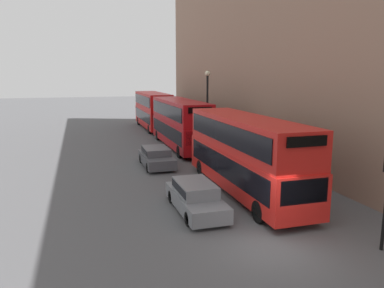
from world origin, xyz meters
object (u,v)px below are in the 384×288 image
object	(u,v)px
bus_leading	(245,151)
car_hatchback	(156,156)
bus_third_in_queue	(153,109)
car_dark_sedan	(195,196)
bus_second_in_queue	(180,121)
pedestrian	(173,121)

from	to	relation	value
bus_leading	car_hatchback	bearing A→B (deg)	115.03
bus_third_in_queue	car_dark_sedan	xyz separation A→B (m)	(-3.40, -27.84, -1.59)
bus_second_in_queue	pedestrian	world-z (taller)	bus_second_in_queue
car_hatchback	car_dark_sedan	bearing A→B (deg)	-90.00
bus_leading	pedestrian	distance (m)	26.00
car_dark_sedan	car_hatchback	bearing A→B (deg)	90.00
car_dark_sedan	car_hatchback	xyz separation A→B (m)	(0.00, 9.23, -0.04)
car_hatchback	bus_second_in_queue	bearing A→B (deg)	61.33
bus_leading	car_dark_sedan	xyz separation A→B (m)	(-3.40, -1.95, -1.56)
car_dark_sedan	car_hatchback	size ratio (longest dim) A/B	1.07
bus_leading	bus_second_in_queue	distance (m)	13.50
pedestrian	car_hatchback	bearing A→B (deg)	-107.35
bus_second_in_queue	car_hatchback	size ratio (longest dim) A/B	2.57
bus_third_in_queue	car_hatchback	world-z (taller)	bus_third_in_queue
bus_third_in_queue	pedestrian	xyz separation A→B (m)	(2.40, -0.05, -1.54)
bus_second_in_queue	car_dark_sedan	xyz separation A→B (m)	(-3.40, -15.45, -1.57)
bus_third_in_queue	car_hatchback	distance (m)	18.99
bus_third_in_queue	bus_second_in_queue	bearing A→B (deg)	-90.00
bus_third_in_queue	car_dark_sedan	world-z (taller)	bus_third_in_queue
bus_leading	pedestrian	bearing A→B (deg)	84.69
bus_third_in_queue	car_hatchback	size ratio (longest dim) A/B	2.42
car_dark_sedan	pedestrian	xyz separation A→B (m)	(5.80, 27.79, 0.06)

